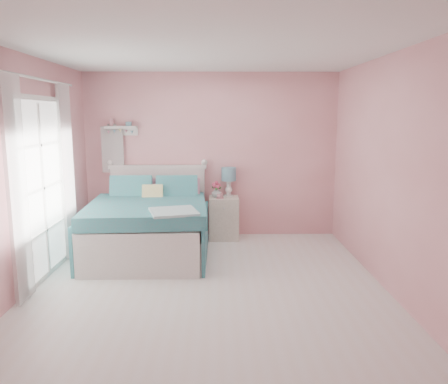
{
  "coord_description": "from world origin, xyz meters",
  "views": [
    {
      "loc": [
        0.12,
        -4.72,
        1.93
      ],
      "look_at": [
        0.19,
        1.2,
        0.89
      ],
      "focal_mm": 35.0,
      "sensor_mm": 36.0,
      "label": 1
    }
  ],
  "objects_px": {
    "nightstand": "(224,218)",
    "table_lamp": "(229,176)",
    "vase": "(216,192)",
    "teacup": "(220,196)",
    "bed": "(150,226)"
  },
  "relations": [
    {
      "from": "table_lamp",
      "to": "vase",
      "type": "distance_m",
      "value": 0.33
    },
    {
      "from": "teacup",
      "to": "vase",
      "type": "bearing_deg",
      "value": 122.02
    },
    {
      "from": "bed",
      "to": "vase",
      "type": "xyz_separation_m",
      "value": [
        0.94,
        0.74,
        0.35
      ]
    },
    {
      "from": "nightstand",
      "to": "teacup",
      "type": "xyz_separation_m",
      "value": [
        -0.06,
        -0.1,
        0.37
      ]
    },
    {
      "from": "table_lamp",
      "to": "vase",
      "type": "bearing_deg",
      "value": -152.43
    },
    {
      "from": "vase",
      "to": "teacup",
      "type": "xyz_separation_m",
      "value": [
        0.06,
        -0.09,
        -0.04
      ]
    },
    {
      "from": "teacup",
      "to": "bed",
      "type": "bearing_deg",
      "value": -146.58
    },
    {
      "from": "bed",
      "to": "table_lamp",
      "type": "bearing_deg",
      "value": 33.46
    },
    {
      "from": "bed",
      "to": "vase",
      "type": "bearing_deg",
      "value": 35.15
    },
    {
      "from": "nightstand",
      "to": "vase",
      "type": "distance_m",
      "value": 0.43
    },
    {
      "from": "bed",
      "to": "teacup",
      "type": "xyz_separation_m",
      "value": [
        0.99,
        0.65,
        0.3
      ]
    },
    {
      "from": "vase",
      "to": "bed",
      "type": "bearing_deg",
      "value": -141.51
    },
    {
      "from": "nightstand",
      "to": "table_lamp",
      "type": "bearing_deg",
      "value": 49.32
    },
    {
      "from": "bed",
      "to": "nightstand",
      "type": "bearing_deg",
      "value": 32.3
    },
    {
      "from": "vase",
      "to": "teacup",
      "type": "distance_m",
      "value": 0.11
    }
  ]
}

